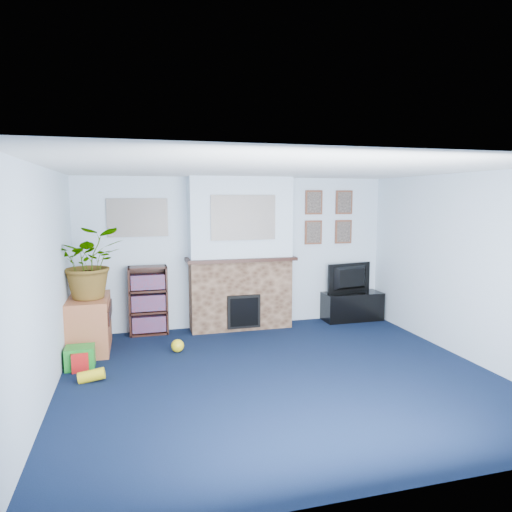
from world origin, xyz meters
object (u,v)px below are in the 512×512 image
object	(u,v)px
tv_stand	(352,307)
sideboard	(90,325)
bookshelf	(148,302)
television	(352,278)

from	to	relation	value
tv_stand	sideboard	xyz separation A→B (m)	(-4.19, -0.48, 0.12)
bookshelf	television	bearing A→B (deg)	-0.96
bookshelf	sideboard	distance (m)	0.99
television	sideboard	xyz separation A→B (m)	(-4.19, -0.50, -0.37)
television	sideboard	bearing A→B (deg)	-4.14
television	bookshelf	bearing A→B (deg)	-11.88
tv_stand	sideboard	bearing A→B (deg)	-173.49
television	sideboard	distance (m)	4.24
tv_stand	television	size ratio (longest dim) A/B	1.17
television	bookshelf	xyz separation A→B (m)	(-3.38, 0.06, -0.22)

